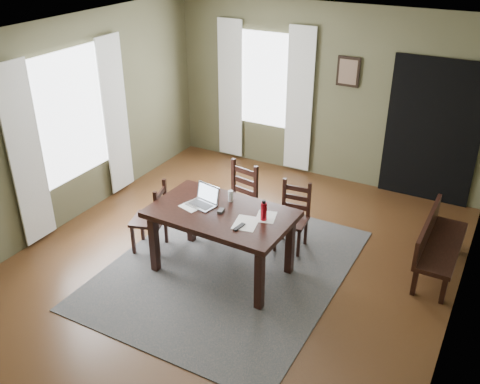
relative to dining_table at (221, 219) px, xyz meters
The scene contains 24 objects.
ground 0.73m from the dining_table, 67.25° to the left, with size 5.00×6.00×0.01m.
room_shell 1.09m from the dining_table, 67.25° to the left, with size 5.02×6.02×2.71m.
rug 0.72m from the dining_table, 67.25° to the left, with size 2.60×3.20×0.01m.
dining_table is the anchor object (origin of this frame).
chair_end 1.04m from the dining_table, behind, with size 0.50×0.50×0.91m.
chair_back_left 0.90m from the dining_table, 106.29° to the left, with size 0.49×0.50×0.98m.
chair_back_right 1.07m from the dining_table, 60.52° to the left, with size 0.41×0.42×0.87m.
bench 2.51m from the dining_table, 28.48° to the left, with size 0.41×1.28×0.72m.
laptop 0.31m from the dining_table, 165.85° to the left, with size 0.37×0.31×0.22m.
computer_mouse 0.12m from the dining_table, 71.94° to the right, with size 0.06×0.10×0.03m, color #3F3F42.
tv_remote 0.42m from the dining_table, 31.30° to the right, with size 0.05×0.17×0.02m, color black.
drinking_glass 0.32m from the dining_table, 96.15° to the left, with size 0.06×0.06×0.13m, color silver.
water_bottle 0.55m from the dining_table, ahead, with size 0.09×0.09×0.24m.
paper_a 0.36m from the dining_table, behind, with size 0.24×0.31×0.00m, color white.
paper_b 0.39m from the dining_table, 14.48° to the right, with size 0.25×0.32×0.00m, color white.
paper_d 0.52m from the dining_table, 15.32° to the left, with size 0.21×0.27×0.00m, color white.
window_left 2.56m from the dining_table, behind, with size 0.01×1.30×1.70m.
window_back 3.28m from the dining_table, 107.57° to the left, with size 1.00×0.01×1.50m.
curtain_left_near 2.51m from the dining_table, 167.38° to the right, with size 0.03×0.48×2.30m.
curtain_left_far 2.69m from the dining_table, 155.40° to the left, with size 0.03×0.48×2.30m.
curtain_back_left 3.45m from the dining_table, 117.70° to the left, with size 0.44×0.03×2.30m.
curtain_back_right 3.08m from the dining_table, 96.53° to the left, with size 0.44×0.03×2.30m.
framed_picture 3.24m from the dining_table, 82.82° to the left, with size 0.34×0.03×0.44m.
doorway_back 3.50m from the dining_table, 61.10° to the left, with size 1.30×0.03×2.10m.
Camera 1 is at (2.65, -4.58, 3.79)m, focal length 40.00 mm.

